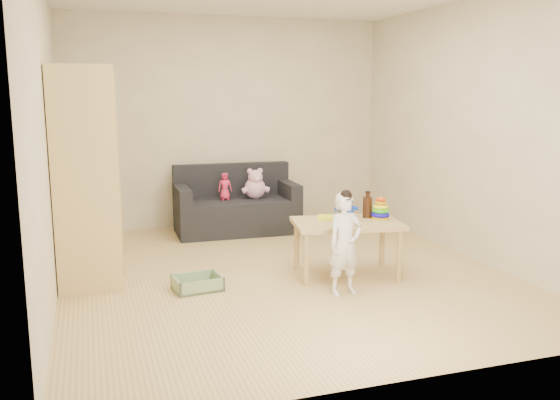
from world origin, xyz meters
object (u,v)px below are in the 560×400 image
object	(u,v)px
sofa	(237,216)
toddler	(345,245)
wardrobe	(85,175)
play_table	(346,248)

from	to	relation	value
sofa	toddler	xyz separation A→B (m)	(0.32, -2.46, 0.22)
wardrobe	play_table	distance (m)	2.46
sofa	toddler	bearing A→B (deg)	-81.18
wardrobe	sofa	size ratio (longest dim) A/B	1.31
wardrobe	sofa	world-z (taller)	wardrobe
wardrobe	sofa	distance (m)	2.27
play_table	wardrobe	bearing A→B (deg)	163.18
play_table	toddler	xyz separation A→B (m)	(-0.23, -0.47, 0.16)
wardrobe	toddler	distance (m)	2.40
sofa	toddler	world-z (taller)	toddler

